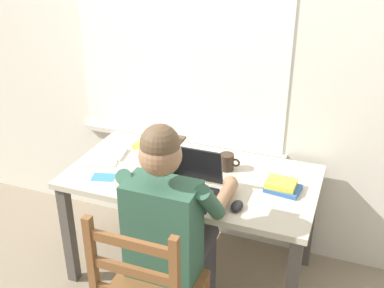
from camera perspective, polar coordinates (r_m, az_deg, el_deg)
ground_plane at (r=3.09m, az=-0.01°, el=-15.07°), size 8.00×8.00×0.00m
back_wall at (r=2.85m, az=3.18°, el=11.07°), size 6.00×0.08×2.60m
desk at (r=2.72m, az=-0.01°, el=-5.35°), size 1.42×0.75×0.70m
seated_person at (r=2.31m, az=-2.48°, el=-9.50°), size 0.50×0.60×1.25m
laptop at (r=2.50m, az=-0.60°, el=-4.72°), size 0.33×0.29×0.23m
computer_mouse at (r=2.39m, az=5.51°, el=-7.51°), size 0.06×0.10×0.03m
coffee_mug_white at (r=2.76m, az=-6.05°, el=-1.80°), size 0.12×0.08×0.09m
coffee_mug_dark at (r=2.71m, az=4.29°, el=-2.19°), size 0.12×0.08×0.10m
book_stack_main at (r=2.57m, az=10.90°, el=-5.05°), size 0.20×0.16×0.05m
book_stack_side at (r=2.92m, az=-5.23°, el=-0.48°), size 0.19×0.14×0.05m
paper_pile_near_laptop at (r=2.86m, az=-11.03°, el=-2.03°), size 0.23×0.20×0.01m
paper_pile_back_corner at (r=2.93m, az=-9.98°, el=-1.13°), size 0.21×0.19×0.02m
landscape_photo_print at (r=2.69m, az=-10.73°, el=-3.99°), size 0.15×0.12×0.00m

